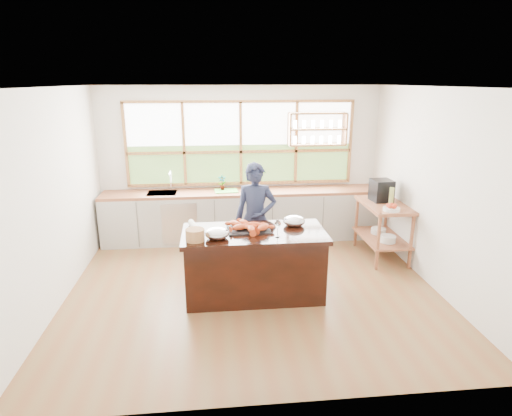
{
  "coord_description": "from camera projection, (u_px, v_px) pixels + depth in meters",
  "views": [
    {
      "loc": [
        -0.5,
        -5.37,
        2.78
      ],
      "look_at": [
        0.06,
        0.15,
        1.11
      ],
      "focal_mm": 30.0,
      "sensor_mm": 36.0,
      "label": 1
    }
  ],
  "objects": [
    {
      "name": "ground_plane",
      "position": [
        253.0,
        287.0,
        5.97
      ],
      "size": [
        5.0,
        5.0,
        0.0
      ],
      "primitive_type": "plane",
      "color": "brown"
    },
    {
      "name": "room_shell",
      "position": [
        251.0,
        157.0,
        5.96
      ],
      "size": [
        5.02,
        4.52,
        2.71
      ],
      "color": "silver",
      "rests_on": "ground_plane"
    },
    {
      "name": "back_counter",
      "position": [
        241.0,
        215.0,
        7.68
      ],
      "size": [
        4.9,
        0.63,
        0.9
      ],
      "color": "#AFADA6",
      "rests_on": "ground_plane"
    },
    {
      "name": "right_shelf_unit",
      "position": [
        383.0,
        221.0,
        6.85
      ],
      "size": [
        0.62,
        1.1,
        0.9
      ],
      "color": "brown",
      "rests_on": "ground_plane"
    },
    {
      "name": "island",
      "position": [
        254.0,
        263.0,
        5.65
      ],
      "size": [
        1.85,
        0.9,
        0.9
      ],
      "color": "black",
      "rests_on": "ground_plane"
    },
    {
      "name": "cook",
      "position": [
        256.0,
        219.0,
        6.25
      ],
      "size": [
        0.67,
        0.5,
        1.66
      ],
      "primitive_type": "imported",
      "rotation": [
        0.0,
        0.0,
        -0.18
      ],
      "color": "#1E243D",
      "rests_on": "ground_plane"
    },
    {
      "name": "potted_plant",
      "position": [
        222.0,
        183.0,
        7.54
      ],
      "size": [
        0.16,
        0.11,
        0.28
      ],
      "primitive_type": "imported",
      "rotation": [
        0.0,
        0.0,
        0.1
      ],
      "color": "slate",
      "rests_on": "back_counter"
    },
    {
      "name": "cutting_board",
      "position": [
        226.0,
        191.0,
        7.53
      ],
      "size": [
        0.42,
        0.33,
        0.01
      ],
      "primitive_type": "cube",
      "rotation": [
        0.0,
        0.0,
        0.07
      ],
      "color": "#5ECD48",
      "rests_on": "back_counter"
    },
    {
      "name": "espresso_machine",
      "position": [
        381.0,
        190.0,
        6.89
      ],
      "size": [
        0.33,
        0.35,
        0.35
      ],
      "primitive_type": "cube",
      "rotation": [
        0.0,
        0.0,
        0.08
      ],
      "color": "black",
      "rests_on": "right_shelf_unit"
    },
    {
      "name": "wine_bottle",
      "position": [
        391.0,
        197.0,
        6.63
      ],
      "size": [
        0.09,
        0.09,
        0.29
      ],
      "primitive_type": "cylinder",
      "rotation": [
        0.0,
        0.0,
        -0.32
      ],
      "color": "#9CA84F",
      "rests_on": "right_shelf_unit"
    },
    {
      "name": "fruit_bowl",
      "position": [
        392.0,
        208.0,
        6.4
      ],
      "size": [
        0.25,
        0.25,
        0.11
      ],
      "color": "silver",
      "rests_on": "right_shelf_unit"
    },
    {
      "name": "slate_board",
      "position": [
        249.0,
        229.0,
        5.58
      ],
      "size": [
        0.57,
        0.42,
        0.02
      ],
      "primitive_type": "cube",
      "rotation": [
        0.0,
        0.0,
        0.04
      ],
      "color": "black",
      "rests_on": "island"
    },
    {
      "name": "lobster_pile",
      "position": [
        248.0,
        226.0,
        5.55
      ],
      "size": [
        0.55,
        0.48,
        0.08
      ],
      "color": "red",
      "rests_on": "slate_board"
    },
    {
      "name": "mixing_bowl_left",
      "position": [
        217.0,
        233.0,
        5.27
      ],
      "size": [
        0.3,
        0.3,
        0.14
      ],
      "primitive_type": "ellipsoid",
      "color": "silver",
      "rests_on": "island"
    },
    {
      "name": "mixing_bowl_right",
      "position": [
        294.0,
        221.0,
        5.74
      ],
      "size": [
        0.3,
        0.3,
        0.14
      ],
      "primitive_type": "ellipsoid",
      "color": "silver",
      "rests_on": "island"
    },
    {
      "name": "wine_glass",
      "position": [
        278.0,
        225.0,
        5.29
      ],
      "size": [
        0.08,
        0.08,
        0.22
      ],
      "color": "silver",
      "rests_on": "island"
    },
    {
      "name": "wicker_basket",
      "position": [
        195.0,
        235.0,
        5.19
      ],
      "size": [
        0.23,
        0.23,
        0.15
      ],
      "primitive_type": "cylinder",
      "color": "#B07144",
      "rests_on": "island"
    },
    {
      "name": "parchment_roll",
      "position": [
        193.0,
        225.0,
        5.63
      ],
      "size": [
        0.15,
        0.31,
        0.08
      ],
      "primitive_type": "cylinder",
      "rotation": [
        1.57,
        0.0,
        0.24
      ],
      "color": "white",
      "rests_on": "island"
    }
  ]
}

